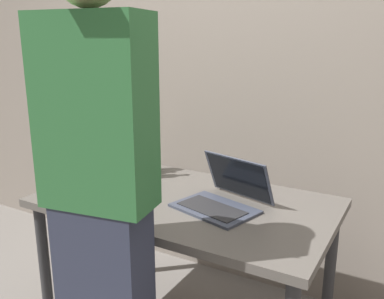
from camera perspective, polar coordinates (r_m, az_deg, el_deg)
The scene contains 7 objects.
desk at distance 2.02m, azimuth -0.87°, elevation -9.09°, with size 1.38×0.80×0.77m.
laptop at distance 1.89m, azimuth 4.41°, elevation -6.47°, with size 0.43×0.41×0.22m.
beer_bottle_green at distance 2.26m, azimuth -6.59°, elevation -0.85°, with size 0.07×0.07×0.33m.
beer_bottle_brown at distance 2.38m, azimuth -5.29°, elevation -0.24°, with size 0.07×0.07×0.31m.
beer_bottle_dark at distance 2.33m, azimuth -7.67°, elevation -0.75°, with size 0.07×0.07×0.29m.
person_figure at distance 1.48m, azimuth -12.67°, elevation -7.00°, with size 0.41×0.31×1.84m.
back_wall at distance 2.50m, azimuth 7.67°, elevation 9.94°, with size 6.00×0.10×2.60m, color gray.
Camera 1 is at (0.95, -1.58, 1.51)m, focal length 38.46 mm.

